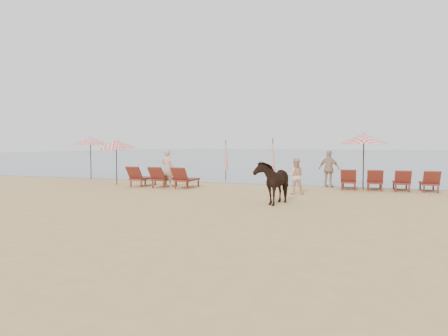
{
  "coord_description": "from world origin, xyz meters",
  "views": [
    {
      "loc": [
        6.19,
        -11.34,
        2.07
      ],
      "look_at": [
        0.0,
        5.0,
        1.1
      ],
      "focal_mm": 35.0,
      "sensor_mm": 36.0,
      "label": 1
    }
  ],
  "objects_px": {
    "umbrella_open_left_a": "(90,141)",
    "umbrella_open_left_b": "(116,144)",
    "lounger_cluster_right": "(388,181)",
    "umbrella_closed_right": "(273,155)",
    "beachgoer_right_a": "(295,176)",
    "beachgoer_right_b": "(329,169)",
    "umbrella_open_right": "(364,139)",
    "cow": "(273,182)",
    "umbrella_closed_left": "(226,155)",
    "lounger_cluster_left": "(162,177)",
    "beachgoer_left": "(168,168)"
  },
  "relations": [
    {
      "from": "umbrella_open_left_a",
      "to": "umbrella_open_left_b",
      "type": "xyz_separation_m",
      "value": [
        3.41,
        -2.38,
        -0.18
      ]
    },
    {
      "from": "lounger_cluster_right",
      "to": "umbrella_closed_right",
      "type": "height_order",
      "value": "umbrella_closed_right"
    },
    {
      "from": "beachgoer_right_a",
      "to": "beachgoer_right_b",
      "type": "distance_m",
      "value": 3.43
    },
    {
      "from": "umbrella_open_right",
      "to": "beachgoer_right_b",
      "type": "bearing_deg",
      "value": 160.57
    },
    {
      "from": "umbrella_open_left_a",
      "to": "cow",
      "type": "distance_m",
      "value": 14.18
    },
    {
      "from": "umbrella_open_left_b",
      "to": "umbrella_closed_right",
      "type": "bearing_deg",
      "value": 14.6
    },
    {
      "from": "cow",
      "to": "beachgoer_right_a",
      "type": "relative_size",
      "value": 1.19
    },
    {
      "from": "lounger_cluster_right",
      "to": "umbrella_open_left_b",
      "type": "xyz_separation_m",
      "value": [
        -12.87,
        -1.77,
        1.62
      ]
    },
    {
      "from": "lounger_cluster_right",
      "to": "umbrella_closed_left",
      "type": "bearing_deg",
      "value": 157.83
    },
    {
      "from": "umbrella_open_right",
      "to": "umbrella_closed_left",
      "type": "height_order",
      "value": "umbrella_open_right"
    },
    {
      "from": "lounger_cluster_right",
      "to": "lounger_cluster_left",
      "type": "bearing_deg",
      "value": -171.39
    },
    {
      "from": "beachgoer_left",
      "to": "beachgoer_right_b",
      "type": "bearing_deg",
      "value": -153.63
    },
    {
      "from": "umbrella_open_left_b",
      "to": "umbrella_open_right",
      "type": "xyz_separation_m",
      "value": [
        11.81,
        2.03,
        0.25
      ]
    },
    {
      "from": "beachgoer_right_b",
      "to": "umbrella_open_right",
      "type": "bearing_deg",
      "value": -176.99
    },
    {
      "from": "beachgoer_right_a",
      "to": "beachgoer_right_b",
      "type": "relative_size",
      "value": 0.84
    },
    {
      "from": "lounger_cluster_left",
      "to": "beachgoer_left",
      "type": "relative_size",
      "value": 1.69
    },
    {
      "from": "umbrella_closed_left",
      "to": "beachgoer_right_a",
      "type": "relative_size",
      "value": 1.54
    },
    {
      "from": "umbrella_open_left_b",
      "to": "beachgoer_right_a",
      "type": "height_order",
      "value": "umbrella_open_left_b"
    },
    {
      "from": "umbrella_open_left_b",
      "to": "umbrella_closed_left",
      "type": "distance_m",
      "value": 6.33
    },
    {
      "from": "beachgoer_right_a",
      "to": "beachgoer_right_b",
      "type": "xyz_separation_m",
      "value": [
        0.94,
        3.3,
        0.14
      ]
    },
    {
      "from": "cow",
      "to": "umbrella_open_left_a",
      "type": "bearing_deg",
      "value": 159.83
    },
    {
      "from": "umbrella_open_left_a",
      "to": "umbrella_closed_right",
      "type": "relative_size",
      "value": 1.05
    },
    {
      "from": "umbrella_open_right",
      "to": "beachgoer_right_a",
      "type": "relative_size",
      "value": 1.72
    },
    {
      "from": "lounger_cluster_left",
      "to": "umbrella_closed_right",
      "type": "bearing_deg",
      "value": 45.02
    },
    {
      "from": "umbrella_open_left_b",
      "to": "beachgoer_right_b",
      "type": "xyz_separation_m",
      "value": [
        10.24,
        2.39,
        -1.18
      ]
    },
    {
      "from": "umbrella_closed_left",
      "to": "umbrella_open_left_a",
      "type": "bearing_deg",
      "value": -162.45
    },
    {
      "from": "umbrella_open_right",
      "to": "beachgoer_right_b",
      "type": "relative_size",
      "value": 1.45
    },
    {
      "from": "beachgoer_left",
      "to": "umbrella_closed_right",
      "type": "bearing_deg",
      "value": -127.37
    },
    {
      "from": "lounger_cluster_left",
      "to": "umbrella_open_left_b",
      "type": "height_order",
      "value": "umbrella_open_left_b"
    },
    {
      "from": "beachgoer_right_a",
      "to": "umbrella_closed_left",
      "type": "bearing_deg",
      "value": -63.2
    },
    {
      "from": "umbrella_open_left_b",
      "to": "beachgoer_left",
      "type": "height_order",
      "value": "umbrella_open_left_b"
    },
    {
      "from": "umbrella_open_left_a",
      "to": "cow",
      "type": "bearing_deg",
      "value": -39.75
    },
    {
      "from": "umbrella_open_left_b",
      "to": "beachgoer_right_a",
      "type": "bearing_deg",
      "value": -20.48
    },
    {
      "from": "lounger_cluster_left",
      "to": "beachgoer_right_a",
      "type": "distance_m",
      "value": 6.52
    },
    {
      "from": "umbrella_open_left_a",
      "to": "beachgoer_right_b",
      "type": "height_order",
      "value": "umbrella_open_left_a"
    },
    {
      "from": "umbrella_open_left_b",
      "to": "beachgoer_right_b",
      "type": "distance_m",
      "value": 10.58
    },
    {
      "from": "cow",
      "to": "beachgoer_left",
      "type": "xyz_separation_m",
      "value": [
        -6.14,
        3.8,
        0.16
      ]
    },
    {
      "from": "lounger_cluster_left",
      "to": "cow",
      "type": "height_order",
      "value": "cow"
    },
    {
      "from": "lounger_cluster_left",
      "to": "umbrella_closed_left",
      "type": "height_order",
      "value": "umbrella_closed_left"
    },
    {
      "from": "umbrella_open_left_a",
      "to": "umbrella_open_right",
      "type": "height_order",
      "value": "umbrella_open_right"
    },
    {
      "from": "lounger_cluster_right",
      "to": "beachgoer_left",
      "type": "bearing_deg",
      "value": -171.95
    },
    {
      "from": "umbrella_closed_left",
      "to": "umbrella_closed_right",
      "type": "relative_size",
      "value": 0.96
    },
    {
      "from": "umbrella_closed_right",
      "to": "lounger_cluster_right",
      "type": "bearing_deg",
      "value": -21.1
    },
    {
      "from": "beachgoer_right_b",
      "to": "lounger_cluster_left",
      "type": "bearing_deg",
      "value": 36.48
    },
    {
      "from": "beachgoer_left",
      "to": "beachgoer_right_b",
      "type": "relative_size",
      "value": 1.04
    },
    {
      "from": "beachgoer_right_b",
      "to": "lounger_cluster_right",
      "type": "bearing_deg",
      "value": -177.07
    },
    {
      "from": "umbrella_open_left_a",
      "to": "beachgoer_right_b",
      "type": "bearing_deg",
      "value": -12.74
    },
    {
      "from": "lounger_cluster_right",
      "to": "umbrella_open_right",
      "type": "height_order",
      "value": "umbrella_open_right"
    },
    {
      "from": "lounger_cluster_right",
      "to": "beachgoer_right_a",
      "type": "distance_m",
      "value": 4.47
    },
    {
      "from": "umbrella_open_right",
      "to": "umbrella_closed_right",
      "type": "xyz_separation_m",
      "value": [
        -4.73,
        1.98,
        -0.84
      ]
    }
  ]
}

